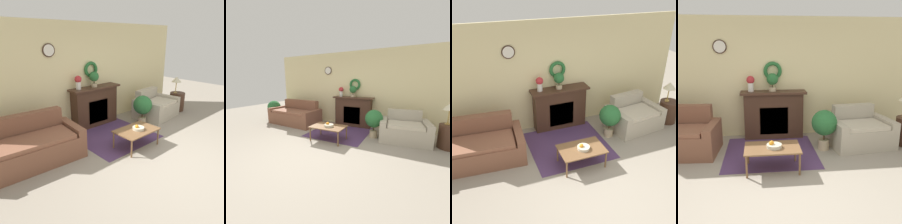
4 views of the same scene
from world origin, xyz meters
The scene contains 14 objects.
ground_plane centered at (0.00, 0.00, 0.00)m, with size 16.00×16.00×0.00m, color gray.
floor_rug centered at (-0.07, 1.71, 0.00)m, with size 1.80×1.72×0.01m.
wall_back centered at (0.00, 2.81, 1.35)m, with size 6.80×0.15×2.70m.
fireplace centered at (0.04, 2.61, 0.55)m, with size 1.46×0.41×1.08m.
couch_left centered at (-2.10, 1.90, 0.32)m, with size 2.04×1.07×0.90m.
loveseat_right centered at (1.82, 1.91, 0.30)m, with size 1.37×1.08×0.81m.
coffee_table centered at (-0.07, 0.97, 0.37)m, with size 0.94×0.62×0.41m.
fruit_bowl centered at (-0.05, 0.94, 0.45)m, with size 0.26×0.26×0.12m.
side_table_by_loveseat centered at (2.85, 1.80, 0.30)m, with size 0.48×0.48×0.60m.
table_lamp centered at (2.79, 1.85, 1.03)m, with size 0.31×0.31×0.53m.
vase_on_mantel_left centered at (-0.46, 2.61, 1.28)m, with size 0.18×0.18×0.35m.
potted_plant_on_mantel centered at (0.03, 2.59, 1.33)m, with size 0.26×0.26×0.40m.
potted_plant_floor_by_couch centered at (-3.32, 1.95, 0.54)m, with size 0.53×0.53×0.83m.
potted_plant_floor_by_loveseat centered at (1.01, 1.73, 0.54)m, with size 0.52×0.52×0.83m.
Camera 2 is at (1.94, -2.51, 1.62)m, focal length 24.00 mm.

